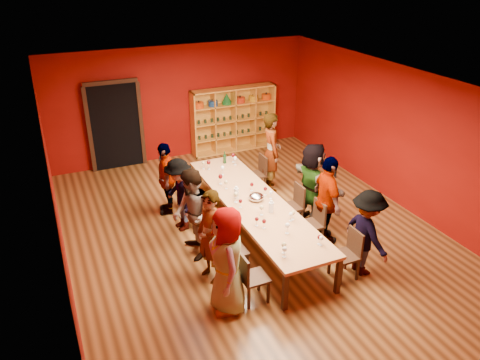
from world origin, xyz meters
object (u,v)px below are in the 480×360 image
(chair_person_left_0, at_px, (250,275))
(chair_person_right_4, at_px, (258,172))
(person_left_4, at_px, (166,178))
(person_right_2, at_px, (312,184))
(person_right_0, at_px, (366,233))
(person_left_1, at_px, (210,237))
(chair_person_left_3, at_px, (196,203))
(chair_person_left_1, at_px, (230,249))
(chair_person_right_2, at_px, (294,203))
(person_left_2, at_px, (192,215))
(chair_person_right_1, at_px, (314,221))
(person_right_1, at_px, (327,200))
(wine_bottle, at_px, (225,159))
(person_left_0, at_px, (227,261))
(spittoon_bowl, at_px, (256,197))
(person_left_3, at_px, (179,195))
(shelving_unit, at_px, (233,116))
(chair_person_left_2, at_px, (214,227))
(tasting_table, at_px, (254,203))
(chair_person_left_4, at_px, (184,187))
(person_right_4, at_px, (271,152))
(chair_person_right_0, at_px, (349,252))

(chair_person_left_0, height_order, chair_person_right_4, same)
(person_left_4, bearing_deg, person_right_2, 72.77)
(person_right_0, bearing_deg, person_right_2, -3.71)
(person_left_1, relative_size, chair_person_left_3, 1.87)
(chair_person_left_1, relative_size, chair_person_right_2, 1.00)
(chair_person_left_0, distance_m, person_left_2, 1.66)
(chair_person_right_1, distance_m, person_right_1, 0.46)
(person_right_0, height_order, wine_bottle, person_right_0)
(person_left_0, relative_size, spittoon_bowl, 5.96)
(person_left_2, distance_m, chair_person_right_4, 2.92)
(chair_person_left_0, relative_size, chair_person_right_4, 1.00)
(person_right_1, distance_m, chair_person_right_4, 2.46)
(chair_person_left_0, xyz_separation_m, person_left_3, (-0.34, 2.58, 0.26))
(person_left_0, height_order, wine_bottle, person_left_0)
(chair_person_left_0, xyz_separation_m, person_right_2, (2.22, 1.77, 0.37))
(chair_person_left_1, height_order, chair_person_right_4, same)
(shelving_unit, distance_m, chair_person_left_2, 5.09)
(person_left_1, height_order, spittoon_bowl, person_left_1)
(chair_person_left_3, distance_m, chair_person_right_2, 1.99)
(tasting_table, bearing_deg, chair_person_left_2, -168.13)
(shelving_unit, xyz_separation_m, chair_person_right_2, (-0.49, -4.31, -0.49))
(tasting_table, xyz_separation_m, person_right_2, (1.31, 0.01, 0.17))
(spittoon_bowl, bearing_deg, person_left_2, -171.18)
(chair_person_left_0, relative_size, chair_person_left_4, 1.00)
(chair_person_left_4, xyz_separation_m, person_right_0, (2.14, -3.45, 0.29))
(person_left_0, xyz_separation_m, person_right_4, (2.52, 3.43, 0.05))
(chair_person_left_0, height_order, chair_person_right_0, same)
(shelving_unit, relative_size, person_left_2, 1.40)
(person_left_2, relative_size, person_right_2, 0.99)
(chair_person_right_4, xyz_separation_m, wine_bottle, (-0.74, 0.25, 0.36))
(person_left_1, height_order, chair_person_left_2, person_left_1)
(person_left_1, distance_m, person_right_0, 2.64)
(chair_person_right_0, relative_size, wine_bottle, 3.13)
(chair_person_left_0, relative_size, person_left_4, 0.56)
(chair_person_left_1, height_order, person_left_3, person_left_3)
(chair_person_left_0, relative_size, spittoon_bowl, 2.99)
(chair_person_left_3, xyz_separation_m, chair_person_right_2, (1.82, -0.80, 0.00))
(chair_person_left_3, xyz_separation_m, person_left_4, (-0.38, 0.78, 0.30))
(chair_person_left_0, distance_m, spittoon_bowl, 2.06)
(person_right_1, height_order, spittoon_bowl, person_right_1)
(chair_person_left_0, relative_size, wine_bottle, 3.13)
(person_left_1, bearing_deg, tasting_table, 112.22)
(person_left_0, xyz_separation_m, chair_person_right_2, (2.20, 1.77, -0.39))
(chair_person_left_2, distance_m, person_right_4, 2.87)
(chair_person_left_2, xyz_separation_m, spittoon_bowl, (0.97, 0.21, 0.32))
(tasting_table, height_order, person_left_3, person_left_3)
(person_right_1, bearing_deg, chair_person_left_4, 52.06)
(chair_person_right_2, relative_size, person_right_2, 0.51)
(person_left_2, xyz_separation_m, chair_person_right_1, (2.22, -0.55, -0.36))
(person_left_2, bearing_deg, person_left_3, -179.44)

